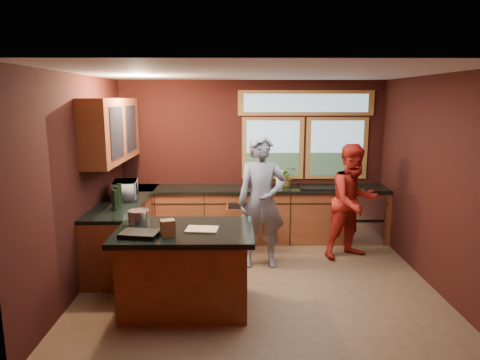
{
  "coord_description": "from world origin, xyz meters",
  "views": [
    {
      "loc": [
        -0.29,
        -5.31,
        2.41
      ],
      "look_at": [
        -0.23,
        0.4,
        1.3
      ],
      "focal_mm": 32.0,
      "sensor_mm": 36.0,
      "label": 1
    }
  ],
  "objects_px": {
    "stock_pot": "(139,218)",
    "person_grey": "(262,202)",
    "cutting_board": "(202,229)",
    "island": "(186,268)",
    "person_red": "(353,201)"
  },
  "relations": [
    {
      "from": "person_grey",
      "to": "stock_pot",
      "type": "height_order",
      "value": "person_grey"
    },
    {
      "from": "cutting_board",
      "to": "stock_pot",
      "type": "xyz_separation_m",
      "value": [
        -0.75,
        0.2,
        0.08
      ]
    },
    {
      "from": "person_red",
      "to": "cutting_board",
      "type": "xyz_separation_m",
      "value": [
        -2.15,
        -1.64,
        0.08
      ]
    },
    {
      "from": "cutting_board",
      "to": "stock_pot",
      "type": "bearing_deg",
      "value": 165.07
    },
    {
      "from": "stock_pot",
      "to": "person_grey",
      "type": "bearing_deg",
      "value": 36.42
    },
    {
      "from": "person_grey",
      "to": "person_red",
      "type": "xyz_separation_m",
      "value": [
        1.4,
        0.33,
        -0.08
      ]
    },
    {
      "from": "person_red",
      "to": "person_grey",
      "type": "bearing_deg",
      "value": 169.95
    },
    {
      "from": "person_red",
      "to": "stock_pot",
      "type": "relative_size",
      "value": 7.26
    },
    {
      "from": "stock_pot",
      "to": "island",
      "type": "bearing_deg",
      "value": -15.26
    },
    {
      "from": "person_red",
      "to": "stock_pot",
      "type": "bearing_deg",
      "value": -177.04
    },
    {
      "from": "island",
      "to": "person_red",
      "type": "relative_size",
      "value": 0.89
    },
    {
      "from": "person_grey",
      "to": "stock_pot",
      "type": "bearing_deg",
      "value": -145.4
    },
    {
      "from": "person_grey",
      "to": "person_red",
      "type": "height_order",
      "value": "person_grey"
    },
    {
      "from": "island",
      "to": "person_grey",
      "type": "distance_m",
      "value": 1.64
    },
    {
      "from": "island",
      "to": "person_red",
      "type": "xyz_separation_m",
      "value": [
        2.35,
        1.59,
        0.39
      ]
    }
  ]
}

